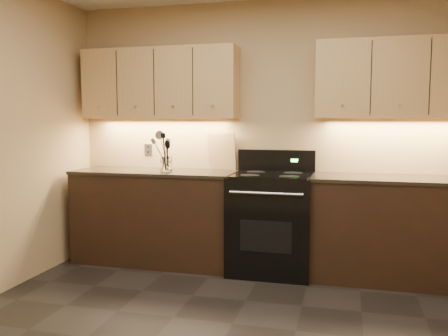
% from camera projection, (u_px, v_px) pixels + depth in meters
% --- Properties ---
extents(wall_back, '(4.00, 0.04, 2.60)m').
position_uv_depth(wall_back, '(269.00, 133.00, 4.71)').
color(wall_back, tan).
rests_on(wall_back, ground).
extents(counter_left, '(1.62, 0.62, 0.93)m').
position_uv_depth(counter_left, '(156.00, 216.00, 4.78)').
color(counter_left, black).
rests_on(counter_left, ground).
extents(counter_right, '(1.46, 0.62, 0.93)m').
position_uv_depth(counter_right, '(395.00, 229.00, 4.21)').
color(counter_right, black).
rests_on(counter_right, ground).
extents(stove, '(0.76, 0.68, 1.14)m').
position_uv_depth(stove, '(272.00, 221.00, 4.47)').
color(stove, black).
rests_on(stove, ground).
extents(upper_cab_left, '(1.60, 0.30, 0.70)m').
position_uv_depth(upper_cab_left, '(160.00, 84.00, 4.79)').
color(upper_cab_left, tan).
rests_on(upper_cab_left, wall_back).
extents(upper_cab_right, '(1.44, 0.30, 0.70)m').
position_uv_depth(upper_cab_right, '(398.00, 79.00, 4.22)').
color(upper_cab_right, tan).
rests_on(upper_cab_right, wall_back).
extents(outlet_plate, '(0.08, 0.01, 0.12)m').
position_uv_depth(outlet_plate, '(148.00, 149.00, 5.05)').
color(outlet_plate, '#B2B5BA').
rests_on(outlet_plate, wall_back).
extents(utensil_crock, '(0.13, 0.13, 0.15)m').
position_uv_depth(utensil_crock, '(166.00, 165.00, 4.65)').
color(utensil_crock, white).
rests_on(utensil_crock, counter_left).
extents(cutting_board, '(0.30, 0.11, 0.37)m').
position_uv_depth(cutting_board, '(222.00, 151.00, 4.82)').
color(cutting_board, tan).
rests_on(cutting_board, counter_left).
extents(wooden_spoon, '(0.11, 0.10, 0.31)m').
position_uv_depth(wooden_spoon, '(163.00, 154.00, 4.63)').
color(wooden_spoon, tan).
rests_on(wooden_spoon, utensil_crock).
extents(black_spoon, '(0.11, 0.16, 0.31)m').
position_uv_depth(black_spoon, '(167.00, 154.00, 4.65)').
color(black_spoon, black).
rests_on(black_spoon, utensil_crock).
extents(black_turner, '(0.14, 0.13, 0.39)m').
position_uv_depth(black_turner, '(166.00, 151.00, 4.61)').
color(black_turner, black).
rests_on(black_turner, utensil_crock).
extents(steel_spatula, '(0.24, 0.15, 0.37)m').
position_uv_depth(steel_spatula, '(169.00, 152.00, 4.64)').
color(steel_spatula, silver).
rests_on(steel_spatula, utensil_crock).
extents(steel_skimmer, '(0.22, 0.15, 0.40)m').
position_uv_depth(steel_skimmer, '(170.00, 150.00, 4.62)').
color(steel_skimmer, silver).
rests_on(steel_skimmer, utensil_crock).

